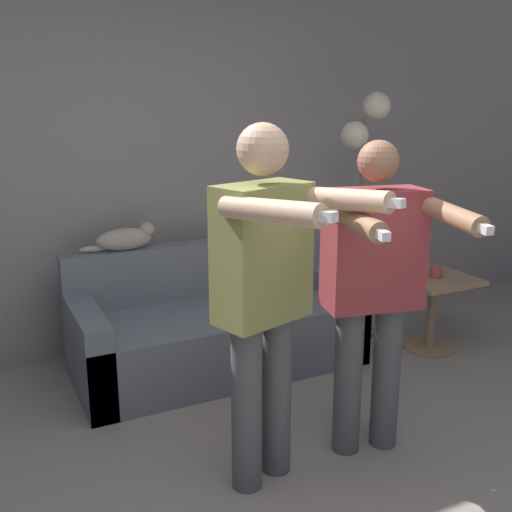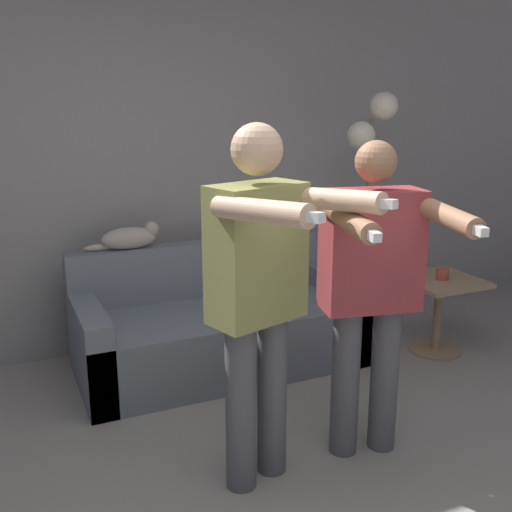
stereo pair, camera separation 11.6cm
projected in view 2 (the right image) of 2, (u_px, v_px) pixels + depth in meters
wall_back at (153, 165)px, 4.16m from camera, size 10.00×0.05×2.60m
couch at (220, 328)px, 3.99m from camera, size 1.87×0.81×0.80m
person_left at (260, 286)px, 2.60m from camera, size 0.61×0.76×1.66m
person_right at (372, 281)px, 2.84m from camera, size 0.62×0.75×1.57m
cat at (130, 237)px, 3.90m from camera, size 0.49×0.14×0.17m
floor_lamp at (371, 153)px, 4.25m from camera, size 0.38×0.31×1.80m
side_table at (439, 299)px, 4.18m from camera, size 0.52×0.52×0.54m
cup at (442, 274)px, 4.12m from camera, size 0.09×0.09×0.08m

